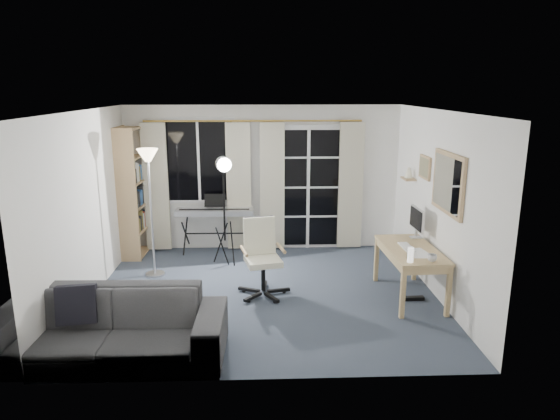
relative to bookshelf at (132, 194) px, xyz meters
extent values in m
cube|color=#333C4A|center=(2.13, -1.80, -1.00)|extent=(4.50, 4.00, 0.02)
cube|color=white|center=(1.08, 0.18, 0.51)|extent=(1.20, 0.06, 1.40)
cube|color=black|center=(1.08, 0.15, 0.51)|extent=(1.10, 0.02, 1.30)
cube|color=white|center=(1.08, 0.14, 0.51)|extent=(0.04, 0.03, 1.30)
cube|color=white|center=(2.88, 0.18, 0.04)|extent=(1.32, 0.06, 2.11)
cube|color=black|center=(2.58, 0.15, 0.04)|extent=(0.55, 0.02, 1.95)
cube|color=black|center=(3.18, 0.15, 0.04)|extent=(0.55, 0.02, 1.95)
cube|color=white|center=(2.88, 0.14, 0.04)|extent=(0.05, 0.04, 2.05)
cube|color=white|center=(2.88, 0.14, -0.44)|extent=(1.15, 0.03, 0.03)
cube|color=white|center=(2.88, 0.14, 0.06)|extent=(1.15, 0.03, 0.03)
cube|color=white|center=(2.88, 0.14, 0.56)|extent=(1.15, 0.03, 0.03)
cylinder|color=gold|center=(1.98, 0.10, 1.16)|extent=(3.50, 0.03, 0.03)
cube|color=beige|center=(0.38, 0.08, 0.09)|extent=(0.40, 0.07, 2.10)
cube|color=beige|center=(1.73, 0.08, 0.09)|extent=(0.40, 0.07, 2.10)
cube|color=beige|center=(2.28, 0.08, 0.09)|extent=(0.40, 0.07, 2.10)
cube|color=beige|center=(3.58, 0.08, 0.09)|extent=(0.40, 0.07, 2.10)
cube|color=tan|center=(0.02, -0.45, 0.05)|extent=(0.33, 0.04, 2.09)
cube|color=tan|center=(0.05, 0.49, 0.05)|extent=(0.33, 0.04, 2.09)
cube|color=tan|center=(-0.11, 0.02, 0.05)|extent=(0.06, 0.94, 2.09)
cube|color=tan|center=(0.04, 0.02, -0.96)|extent=(0.36, 0.95, 0.03)
cube|color=tan|center=(0.04, 0.02, -0.57)|extent=(0.36, 0.95, 0.03)
cube|color=tan|center=(0.04, 0.02, -0.18)|extent=(0.36, 0.95, 0.03)
cube|color=tan|center=(0.04, 0.02, 0.22)|extent=(0.36, 0.95, 0.03)
cube|color=tan|center=(0.04, 0.02, 0.62)|extent=(0.36, 0.95, 0.03)
cube|color=tan|center=(0.04, 0.02, 1.06)|extent=(0.36, 0.95, 0.03)
cube|color=white|center=(0.05, -0.37, -0.42)|extent=(0.24, 0.07, 0.27)
cube|color=olive|center=(0.05, -0.27, -0.45)|extent=(0.23, 0.05, 0.21)
cube|color=#2C2C2C|center=(0.05, -0.18, -0.44)|extent=(0.23, 0.05, 0.24)
cube|color=olive|center=(0.05, -0.10, -0.40)|extent=(0.23, 0.04, 0.31)
cube|color=white|center=(0.06, -0.02, -0.44)|extent=(0.23, 0.06, 0.24)
cube|color=#D3503C|center=(0.06, 0.07, -0.43)|extent=(0.23, 0.05, 0.25)
cube|color=#3967AB|center=(0.06, 0.15, -0.43)|extent=(0.23, 0.06, 0.25)
cube|color=olive|center=(0.06, 0.25, -0.44)|extent=(0.23, 0.04, 0.24)
cube|color=#D3503C|center=(0.07, 0.32, -0.43)|extent=(0.24, 0.06, 0.25)
cube|color=#2C2C2C|center=(0.07, 0.42, -0.42)|extent=(0.23, 0.04, 0.27)
cube|color=#3967AB|center=(0.05, -0.37, -0.02)|extent=(0.23, 0.04, 0.29)
cube|color=#2C2C2C|center=(0.05, -0.29, -0.02)|extent=(0.24, 0.07, 0.28)
cube|color=#2C2C2C|center=(0.05, -0.19, -0.04)|extent=(0.23, 0.05, 0.24)
cube|color=#3967AB|center=(0.05, -0.11, -0.05)|extent=(0.23, 0.04, 0.22)
cube|color=#3967AB|center=(0.06, -0.04, -0.04)|extent=(0.23, 0.04, 0.24)
cube|color=#2C2C2C|center=(0.06, 0.04, -0.02)|extent=(0.23, 0.04, 0.29)
cube|color=#2C2C2C|center=(0.06, 0.12, -0.05)|extent=(0.23, 0.05, 0.23)
cube|color=#C5DE53|center=(0.06, 0.21, -0.04)|extent=(0.23, 0.05, 0.24)
cube|color=olive|center=(0.07, 0.29, -0.04)|extent=(0.23, 0.04, 0.25)
cube|color=#2C2C2C|center=(0.07, 0.36, -0.04)|extent=(0.23, 0.04, 0.24)
cube|color=#D3503C|center=(0.05, -0.37, 0.38)|extent=(0.23, 0.04, 0.29)
cube|color=#2C2C2C|center=(0.05, -0.29, 0.35)|extent=(0.23, 0.04, 0.23)
cube|color=white|center=(0.05, -0.22, 0.39)|extent=(0.23, 0.04, 0.31)
cube|color=white|center=(0.05, -0.14, 0.38)|extent=(0.23, 0.04, 0.28)
cube|color=olive|center=(0.06, -0.07, 0.35)|extent=(0.23, 0.04, 0.23)
cube|color=#3967AB|center=(0.06, 0.01, 0.35)|extent=(0.23, 0.05, 0.24)
cylinder|color=#B2B2B7|center=(0.53, -1.06, -0.97)|extent=(0.32, 0.32, 0.03)
cylinder|color=#B2B2B7|center=(0.53, -1.06, -0.11)|extent=(0.03, 0.03, 1.71)
cone|color=#FFE5B2|center=(0.53, -1.06, 0.77)|extent=(0.35, 0.35, 0.18)
cylinder|color=black|center=(0.85, -0.10, -0.65)|extent=(0.03, 0.61, 0.55)
cylinder|color=black|center=(0.85, -0.10, -0.65)|extent=(0.03, 0.61, 0.55)
cylinder|color=black|center=(1.82, -0.11, -0.65)|extent=(0.03, 0.61, 0.55)
cylinder|color=black|center=(1.82, -0.11, -0.65)|extent=(0.03, 0.61, 0.55)
cylinder|color=black|center=(1.33, -0.10, -0.65)|extent=(0.97, 0.04, 0.02)
cube|color=silver|center=(1.33, -0.10, -0.28)|extent=(1.27, 0.34, 0.09)
cube|color=white|center=(1.33, -0.18, -0.25)|extent=(1.17, 0.15, 0.01)
cube|color=black|center=(1.33, -0.14, -0.24)|extent=(1.13, 0.10, 0.01)
cube|color=black|center=(1.34, -0.01, -0.11)|extent=(0.34, 0.07, 0.21)
cylinder|color=black|center=(1.64, -0.61, -0.68)|extent=(0.09, 0.26, 0.69)
cylinder|color=black|center=(1.45, -0.56, -0.68)|extent=(0.26, 0.09, 0.69)
cylinder|color=black|center=(1.50, -0.75, -0.68)|extent=(0.20, 0.20, 0.69)
cylinder|color=black|center=(1.53, -0.64, -0.01)|extent=(0.04, 0.04, 1.19)
cylinder|color=silver|center=(1.54, -0.69, 0.58)|extent=(0.25, 0.18, 0.23)
cylinder|color=white|center=(1.56, -0.76, 0.58)|extent=(0.20, 0.07, 0.20)
cube|color=black|center=(2.31, -1.80, -0.95)|extent=(0.31, 0.11, 0.04)
cylinder|color=black|center=(2.39, -1.78, -0.97)|extent=(0.06, 0.06, 0.05)
cube|color=black|center=(2.13, -1.64, -0.95)|extent=(0.08, 0.31, 0.04)
cylinder|color=black|center=(2.14, -1.56, -0.97)|extent=(0.06, 0.06, 0.05)
cube|color=black|center=(1.92, -1.76, -0.95)|extent=(0.30, 0.16, 0.04)
cylinder|color=black|center=(1.85, -1.73, -0.97)|extent=(0.06, 0.06, 0.05)
cube|color=black|center=(1.97, -2.00, -0.95)|extent=(0.24, 0.26, 0.04)
cylinder|color=black|center=(1.92, -2.06, -0.97)|extent=(0.06, 0.06, 0.05)
cube|color=black|center=(2.22, -2.02, -0.95)|extent=(0.20, 0.29, 0.04)
cylinder|color=black|center=(2.26, -2.09, -0.97)|extent=(0.06, 0.06, 0.05)
cylinder|color=black|center=(2.11, -1.84, -0.72)|extent=(0.07, 0.07, 0.38)
cube|color=white|center=(2.11, -1.84, -0.51)|extent=(0.52, 0.52, 0.08)
cube|color=white|center=(2.06, -1.64, -0.23)|extent=(0.43, 0.21, 0.50)
cube|color=black|center=(2.06, -1.60, -0.21)|extent=(0.41, 0.18, 0.46)
cylinder|color=tan|center=(1.86, -1.88, -0.36)|extent=(0.12, 0.38, 0.04)
cylinder|color=tan|center=(2.35, -1.77, -0.36)|extent=(0.12, 0.38, 0.04)
cube|color=tan|center=(4.01, -1.98, -0.34)|extent=(0.67, 1.27, 0.04)
cube|color=tan|center=(4.01, -1.98, -0.40)|extent=(0.63, 1.24, 0.09)
cube|color=tan|center=(3.75, -2.58, -0.67)|extent=(0.06, 0.06, 0.64)
cube|color=tan|center=(4.31, -2.56, -0.67)|extent=(0.06, 0.06, 0.64)
cube|color=tan|center=(3.71, -1.40, -0.67)|extent=(0.06, 0.06, 0.64)
cube|color=tan|center=(4.26, -1.38, -0.67)|extent=(0.06, 0.06, 0.64)
cube|color=silver|center=(4.21, -1.53, -0.31)|extent=(0.16, 0.11, 0.01)
cube|color=silver|center=(4.21, -1.53, -0.19)|extent=(0.04, 0.03, 0.20)
cube|color=silver|center=(4.21, -1.53, -0.05)|extent=(0.05, 0.48, 0.30)
cube|color=black|center=(4.19, -1.53, -0.05)|extent=(0.03, 0.45, 0.27)
cube|color=white|center=(3.96, -1.95, -0.31)|extent=(0.14, 0.38, 0.02)
cube|color=white|center=(3.92, -2.22, -0.31)|extent=(0.06, 0.09, 0.02)
cube|color=white|center=(4.05, -2.12, -0.32)|extent=(0.24, 0.30, 0.01)
cube|color=white|center=(4.03, -2.30, -0.32)|extent=(0.19, 0.14, 0.00)
cube|color=black|center=(3.86, -2.40, -0.26)|extent=(0.05, 0.04, 0.11)
cylinder|color=white|center=(3.84, -2.49, -0.23)|extent=(0.07, 0.07, 0.18)
cube|color=black|center=(4.05, -2.08, -0.97)|extent=(0.27, 0.08, 0.04)
imported|color=silver|center=(4.11, -2.48, -0.26)|extent=(0.11, 0.09, 0.11)
cube|color=tan|center=(4.35, -2.15, 0.56)|extent=(0.04, 0.94, 0.74)
cube|color=white|center=(4.33, -2.15, 0.56)|extent=(0.01, 0.84, 0.64)
cube|color=tan|center=(4.36, -1.25, 0.61)|extent=(0.03, 0.42, 0.32)
cube|color=#418368|center=(4.34, -1.25, 0.61)|extent=(0.00, 0.36, 0.26)
cube|color=tan|center=(4.29, -0.75, 0.36)|extent=(0.16, 0.30, 0.02)
cone|color=white|center=(4.29, -0.75, 0.45)|extent=(0.12, 0.12, 0.15)
imported|color=#2F2F31|center=(0.54, -3.35, -0.53)|extent=(2.34, 0.73, 0.91)
cube|color=black|center=(0.21, -3.23, -0.45)|extent=(0.42, 0.27, 0.41)
camera|label=1|loc=(2.09, -7.98, 1.70)|focal=32.00mm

